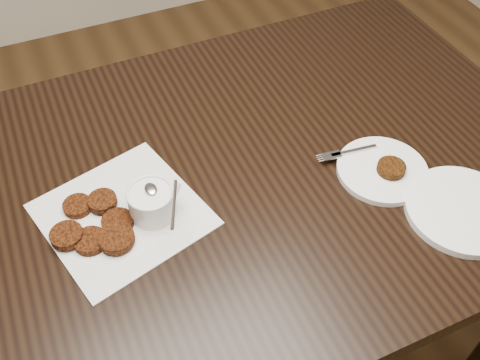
% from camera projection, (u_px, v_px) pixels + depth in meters
% --- Properties ---
extents(table, '(1.39, 0.89, 0.75)m').
position_uv_depth(table, '(229.00, 275.00, 1.36)').
color(table, black).
rests_on(table, floor).
extents(napkin, '(0.33, 0.33, 0.00)m').
position_uv_depth(napkin, '(123.00, 214.00, 1.01)').
color(napkin, white).
rests_on(napkin, table).
extents(sauce_ramekin, '(0.14, 0.14, 0.12)m').
position_uv_depth(sauce_ramekin, '(150.00, 191.00, 0.97)').
color(sauce_ramekin, silver).
rests_on(sauce_ramekin, napkin).
extents(patty_cluster, '(0.24, 0.24, 0.02)m').
position_uv_depth(patty_cluster, '(98.00, 226.00, 0.98)').
color(patty_cluster, '#602A0C').
rests_on(patty_cluster, napkin).
extents(plate_with_patty, '(0.20, 0.20, 0.03)m').
position_uv_depth(plate_with_patty, '(383.00, 168.00, 1.07)').
color(plate_with_patty, white).
rests_on(plate_with_patty, table).
extents(plate_empty, '(0.21, 0.21, 0.01)m').
position_uv_depth(plate_empty, '(462.00, 210.00, 1.01)').
color(plate_empty, white).
rests_on(plate_empty, table).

